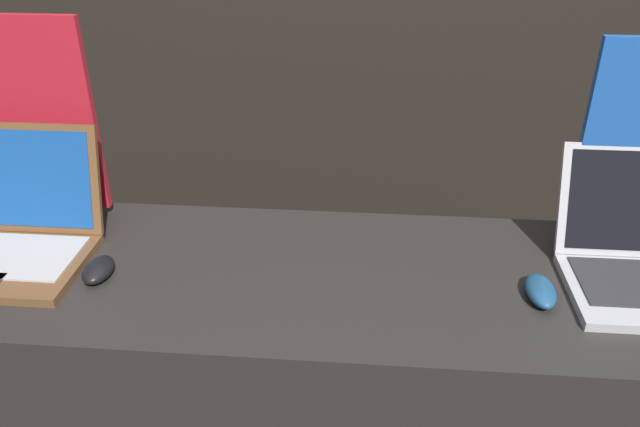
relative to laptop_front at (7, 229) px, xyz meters
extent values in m
cube|color=#282623|center=(0.72, -0.02, -0.50)|extent=(1.92, 0.56, 0.87)
cube|color=#B7B7B7|center=(0.00, -0.04, -0.04)|extent=(0.34, 0.18, 0.00)
cube|color=brown|center=(0.00, 0.10, 0.08)|extent=(0.38, 0.08, 0.25)
cube|color=#194C99|center=(0.00, 0.09, 0.08)|extent=(0.34, 0.06, 0.22)
ellipsoid|color=black|center=(0.24, -0.08, -0.05)|extent=(0.06, 0.10, 0.04)
cube|color=black|center=(0.00, 0.20, -0.05)|extent=(0.18, 0.07, 0.02)
cube|color=red|center=(0.00, 0.20, 0.20)|extent=(0.32, 0.02, 0.48)
ellipsoid|color=navy|center=(1.18, -0.07, -0.05)|extent=(0.06, 0.12, 0.04)
cube|color=black|center=(1.43, 0.16, -0.05)|extent=(0.17, 0.07, 0.02)
camera|label=1|loc=(0.81, -1.16, 0.72)|focal=35.00mm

